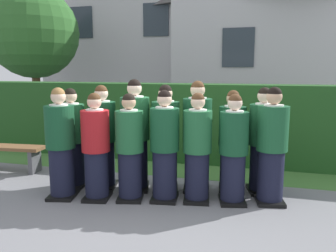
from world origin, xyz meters
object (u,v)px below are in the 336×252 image
at_px(student_in_red_blazer, 96,149).
at_px(student_rear_row_5, 232,144).
at_px(student_rear_row_0, 72,141).
at_px(student_rear_row_2, 135,137).
at_px(student_front_row_2, 130,150).
at_px(student_rear_row_1, 103,139).
at_px(student_front_row_5, 233,152).
at_px(student_front_row_4, 197,150).
at_px(student_front_row_6, 272,149).
at_px(student_rear_row_4, 197,139).
at_px(student_front_row_0, 61,146).
at_px(wooden_bench, 7,153).
at_px(student_rear_row_3, 165,140).
at_px(student_front_row_3, 165,149).
at_px(student_rear_row_6, 262,143).

height_order(student_in_red_blazer, student_rear_row_5, student_rear_row_5).
bearing_deg(student_rear_row_0, student_rear_row_2, 9.63).
bearing_deg(student_in_red_blazer, student_front_row_2, 13.82).
bearing_deg(student_rear_row_1, student_front_row_5, -2.96).
distance_m(student_front_row_5, student_rear_row_1, 2.05).
height_order(student_front_row_4, student_front_row_5, student_front_row_4).
bearing_deg(student_rear_row_5, student_rear_row_0, -169.12).
xyz_separation_m(student_front_row_6, student_rear_row_0, (-3.05, -0.14, -0.03)).
xyz_separation_m(student_rear_row_4, student_rear_row_5, (0.53, 0.09, -0.07)).
distance_m(student_front_row_0, student_rear_row_0, 0.47).
relative_size(student_rear_row_1, student_rear_row_2, 0.95).
xyz_separation_m(student_front_row_6, student_rear_row_2, (-2.04, 0.03, 0.04)).
bearing_deg(student_front_row_6, student_rear_row_2, 179.14).
bearing_deg(student_front_row_6, student_front_row_4, -168.02).
xyz_separation_m(student_in_red_blazer, wooden_bench, (-2.25, 0.83, -0.39)).
height_order(student_front_row_2, student_rear_row_3, student_rear_row_3).
relative_size(student_front_row_2, student_rear_row_5, 0.98).
xyz_separation_m(student_rear_row_3, student_rear_row_4, (0.47, 0.12, 0.03)).
relative_size(student_front_row_3, student_front_row_6, 0.97).
bearing_deg(student_rear_row_5, student_rear_row_2, -168.27).
xyz_separation_m(student_front_row_0, student_rear_row_4, (1.85, 0.85, 0.04)).
xyz_separation_m(student_front_row_0, student_rear_row_3, (1.38, 0.73, 0.01)).
xyz_separation_m(student_front_row_0, student_in_red_blazer, (0.53, 0.07, -0.04)).
bearing_deg(student_front_row_0, student_front_row_4, 11.32).
relative_size(student_front_row_5, student_front_row_6, 0.94).
xyz_separation_m(student_rear_row_1, wooden_bench, (-2.12, 0.34, -0.43)).
relative_size(student_rear_row_1, student_rear_row_6, 1.01).
distance_m(student_front_row_4, student_rear_row_1, 1.56).
xyz_separation_m(student_in_red_blazer, student_front_row_4, (1.42, 0.32, 0.00)).
height_order(student_rear_row_1, student_rear_row_6, student_rear_row_1).
height_order(student_front_row_3, student_rear_row_4, student_rear_row_4).
height_order(student_front_row_0, student_front_row_2, student_front_row_0).
height_order(student_rear_row_0, student_rear_row_1, student_rear_row_1).
relative_size(student_rear_row_1, student_rear_row_4, 0.96).
distance_m(student_in_red_blazer, student_rear_row_2, 0.69).
bearing_deg(student_front_row_2, student_rear_row_4, 37.72).
height_order(student_front_row_3, student_rear_row_2, student_rear_row_2).
distance_m(student_front_row_3, student_front_row_4, 0.46).
bearing_deg(student_rear_row_5, student_front_row_0, -158.44).
height_order(student_front_row_0, student_rear_row_1, student_rear_row_1).
bearing_deg(student_rear_row_3, student_in_red_blazer, -142.56).
relative_size(student_front_row_2, student_front_row_6, 0.94).
relative_size(student_front_row_5, student_rear_row_2, 0.89).
height_order(student_in_red_blazer, student_front_row_6, student_front_row_6).
height_order(student_front_row_0, student_rear_row_3, student_rear_row_3).
bearing_deg(student_rear_row_3, student_front_row_3, -75.56).
bearing_deg(student_rear_row_3, student_front_row_2, -125.29).
bearing_deg(student_rear_row_5, student_rear_row_3, -168.00).
xyz_separation_m(student_front_row_2, student_rear_row_4, (0.85, 0.66, 0.08)).
distance_m(student_in_red_blazer, student_front_row_3, 0.99).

